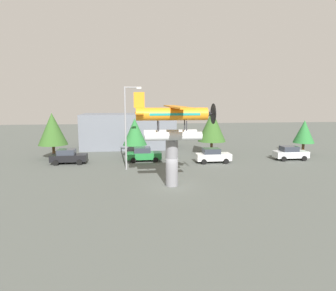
# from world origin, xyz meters

# --- Properties ---
(ground_plane) EXTENTS (140.00, 140.00, 0.00)m
(ground_plane) POSITION_xyz_m (0.00, 0.00, 0.00)
(ground_plane) COLOR #515651
(display_pedestal) EXTENTS (1.10, 1.10, 4.22)m
(display_pedestal) POSITION_xyz_m (0.00, 0.00, 2.11)
(display_pedestal) COLOR slate
(display_pedestal) RESTS_ON ground
(floatplane_monument) EXTENTS (6.93, 10.41, 4.00)m
(floatplane_monument) POSITION_xyz_m (0.13, 0.00, 5.89)
(floatplane_monument) COLOR silver
(floatplane_monument) RESTS_ON display_pedestal
(car_near_black) EXTENTS (4.20, 2.02, 1.76)m
(car_near_black) POSITION_xyz_m (-11.13, 10.52, 0.88)
(car_near_black) COLOR black
(car_near_black) RESTS_ON ground
(car_mid_green) EXTENTS (4.20, 2.02, 1.76)m
(car_mid_green) POSITION_xyz_m (-2.13, 10.92, 0.88)
(car_mid_green) COLOR #237A38
(car_mid_green) RESTS_ON ground
(car_far_white) EXTENTS (4.20, 2.02, 1.76)m
(car_far_white) POSITION_xyz_m (6.19, 9.19, 0.88)
(car_far_white) COLOR white
(car_far_white) RESTS_ON ground
(car_distant_silver) EXTENTS (4.20, 2.02, 1.76)m
(car_distant_silver) POSITION_xyz_m (16.44, 9.74, 0.88)
(car_distant_silver) COLOR silver
(car_distant_silver) RESTS_ON ground
(streetlight_primary) EXTENTS (1.84, 0.28, 8.98)m
(streetlight_primary) POSITION_xyz_m (-4.00, 6.73, 5.14)
(streetlight_primary) COLOR gray
(streetlight_primary) RESTS_ON ground
(storefront_building) EXTENTS (14.43, 6.94, 5.39)m
(storefront_building) POSITION_xyz_m (-4.12, 22.00, 2.69)
(storefront_building) COLOR slate
(storefront_building) RESTS_ON ground
(tree_west) EXTENTS (3.69, 3.69, 5.92)m
(tree_west) POSITION_xyz_m (-13.71, 14.01, 3.86)
(tree_west) COLOR brown
(tree_west) RESTS_ON ground
(tree_east) EXTENTS (3.18, 3.18, 5.15)m
(tree_east) POSITION_xyz_m (-3.19, 13.97, 3.37)
(tree_east) COLOR brown
(tree_east) RESTS_ON ground
(tree_center_back) EXTENTS (3.83, 3.83, 6.14)m
(tree_center_back) POSITION_xyz_m (7.40, 14.41, 4.00)
(tree_center_back) COLOR brown
(tree_center_back) RESTS_ON ground
(tree_far_east) EXTENTS (2.81, 2.81, 4.80)m
(tree_far_east) POSITION_xyz_m (20.10, 12.99, 3.22)
(tree_far_east) COLOR brown
(tree_far_east) RESTS_ON ground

